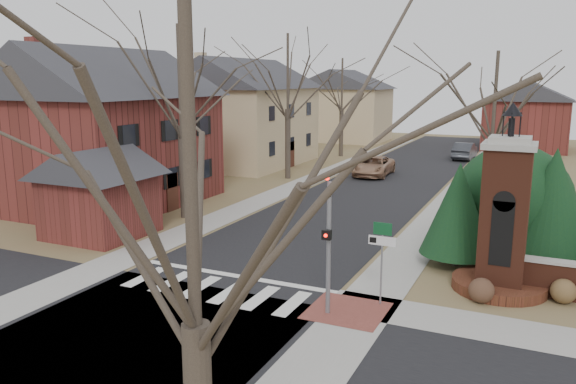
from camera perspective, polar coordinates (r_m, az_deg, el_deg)
The scene contains 28 objects.
ground at distance 19.38m, azimuth -8.78°, elevation -10.57°, with size 120.00×120.00×0.00m, color brown.
main_street at distance 38.91m, azimuth 9.37°, elevation 0.64°, with size 8.00×70.00×0.01m, color black.
cross_street at distance 17.19m, azimuth -14.47°, elevation -13.78°, with size 120.00×8.00×0.01m, color black.
crosswalk_zone at distance 20.00m, azimuth -7.50°, elevation -9.79°, with size 8.00×2.20×0.02m, color silver.
stop_bar at distance 21.20m, azimuth -5.32°, elevation -8.49°, with size 8.00×0.35×0.02m, color silver.
sidewalk_right_main at distance 37.90m, azimuth 16.96°, elevation 0.01°, with size 2.00×60.00×0.02m, color gray.
sidewalk_left at distance 40.57m, azimuth 2.28°, elevation 1.24°, with size 2.00×60.00×0.02m, color gray.
curb_apron at distance 18.23m, azimuth 6.01°, elevation -11.92°, with size 2.40×2.40×0.02m, color brown.
traffic_signal_pole at distance 17.15m, azimuth 4.14°, elevation -4.28°, with size 0.28×0.41×4.50m.
sign_post at distance 18.24m, azimuth 9.51°, elevation -5.52°, with size 0.90×0.07×2.75m.
brick_gate_monument at distance 20.54m, azimuth 21.03°, elevation -3.59°, with size 3.20×3.20×6.47m.
house_brick_left at distance 34.04m, azimuth -18.11°, elevation 6.60°, with size 9.80×11.80×9.42m.
house_stucco_left at distance 48.14m, azimuth -4.60°, elevation 8.33°, with size 9.80×12.80×9.28m.
garage_left at distance 27.32m, azimuth -18.68°, elevation 0.34°, with size 4.80×4.80×4.29m.
house_distant_left at distance 66.71m, azimuth 5.54°, elevation 8.89°, with size 10.80×8.80×8.53m.
house_distant_right at distance 63.01m, azimuth 23.09°, elevation 7.34°, with size 8.80×8.80×7.30m.
evergreen_near at distance 22.62m, azimuth 16.88°, elevation -1.62°, with size 2.80×2.80×4.10m.
evergreen_mid at distance 23.54m, azimuth 25.31°, elevation -0.98°, with size 3.40×3.40×4.70m.
evergreen_mass at distance 24.88m, azimuth 21.83°, elevation -0.55°, with size 4.80×4.80×4.80m, color black.
bare_tree_0 at distance 29.37m, azimuth -11.00°, elevation 12.19°, with size 8.05×8.05×11.15m.
bare_tree_1 at distance 40.66m, azimuth -0.02°, elevation 12.63°, with size 8.40×8.40×11.64m.
bare_tree_2 at distance 52.89m, azimuth 5.52°, elevation 11.23°, with size 7.35×7.35×10.19m.
bare_tree_3 at distance 30.99m, azimuth 20.35°, elevation 9.79°, with size 7.00×7.00×9.70m.
bare_tree_4 at distance 7.22m, azimuth -9.97°, elevation 4.26°, with size 6.65×6.65×9.21m.
pickup_truck at distance 42.80m, azimuth 8.70°, elevation 2.61°, with size 2.37×5.15×1.43m, color #9F7457.
distant_car at distance 53.43m, azimuth 17.50°, elevation 4.01°, with size 1.60×4.60×1.52m, color #37393F.
dry_shrub_left at distance 19.69m, azimuth 19.06°, elevation -9.44°, with size 0.83×0.83×0.83m, color #4D3323.
dry_shrub_right at distance 20.66m, azimuth 26.19°, elevation -9.03°, with size 0.82×0.82×0.82m, color brown.
Camera 1 is at (10.10, -14.88, 7.24)m, focal length 35.00 mm.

